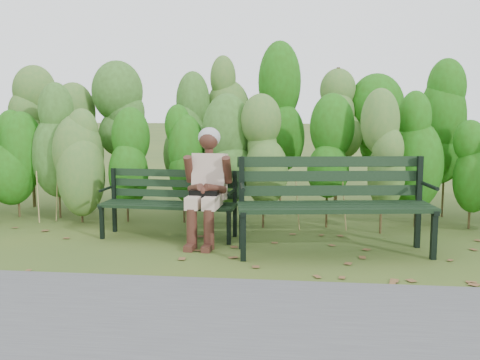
# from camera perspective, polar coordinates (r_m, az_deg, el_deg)

# --- Properties ---
(ground) EXTENTS (80.00, 80.00, 0.00)m
(ground) POSITION_cam_1_polar(r_m,az_deg,el_deg) (6.11, -0.38, -7.43)
(ground) COLOR #344C1F
(footpath) EXTENTS (60.00, 2.50, 0.01)m
(footpath) POSITION_cam_1_polar(r_m,az_deg,el_deg) (4.05, -4.29, -15.47)
(footpath) COLOR #474749
(footpath) RESTS_ON ground
(hedge_band) EXTENTS (11.04, 1.67, 2.42)m
(hedge_band) POSITION_cam_1_polar(r_m,az_deg,el_deg) (7.76, 1.28, 5.22)
(hedge_band) COLOR #47381E
(hedge_band) RESTS_ON ground
(leaf_litter) EXTENTS (5.61, 2.14, 0.01)m
(leaf_litter) POSITION_cam_1_polar(r_m,az_deg,el_deg) (6.14, -1.92, -7.33)
(leaf_litter) COLOR brown
(leaf_litter) RESTS_ON ground
(bench_left) EXTENTS (1.64, 0.62, 0.81)m
(bench_left) POSITION_cam_1_polar(r_m,az_deg,el_deg) (6.82, -7.05, -1.80)
(bench_left) COLOR black
(bench_left) RESTS_ON ground
(bench_right) EXTENTS (2.13, 0.96, 1.03)m
(bench_right) POSITION_cam_1_polar(r_m,az_deg,el_deg) (6.14, 9.44, -1.66)
(bench_right) COLOR black
(bench_right) RESTS_ON ground
(seated_woman) EXTENTS (0.57, 0.83, 1.33)m
(seated_woman) POSITION_cam_1_polar(r_m,az_deg,el_deg) (6.49, -3.37, 0.04)
(seated_woman) COLOR #C4AC9B
(seated_woman) RESTS_ON ground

